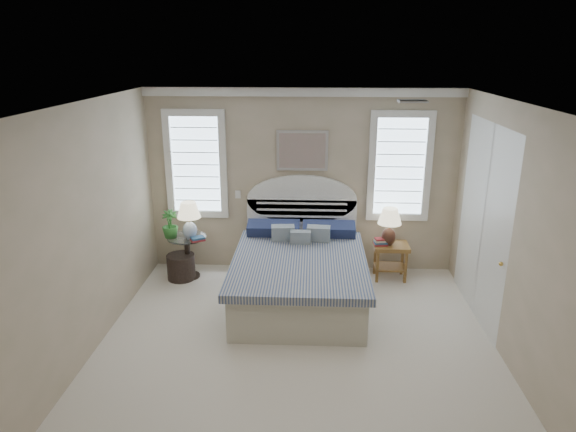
# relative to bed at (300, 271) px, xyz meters

# --- Properties ---
(floor) EXTENTS (4.50, 5.00, 0.01)m
(floor) POSITION_rel_bed_xyz_m (0.00, -1.46, -0.39)
(floor) COLOR beige
(floor) RESTS_ON ground
(ceiling) EXTENTS (4.50, 5.00, 0.01)m
(ceiling) POSITION_rel_bed_xyz_m (0.00, -1.46, 2.31)
(ceiling) COLOR silver
(ceiling) RESTS_ON wall_back
(wall_back) EXTENTS (4.50, 0.02, 2.70)m
(wall_back) POSITION_rel_bed_xyz_m (0.00, 1.04, 0.96)
(wall_back) COLOR tan
(wall_back) RESTS_ON floor
(wall_left) EXTENTS (0.02, 5.00, 2.70)m
(wall_left) POSITION_rel_bed_xyz_m (-2.25, -1.46, 0.96)
(wall_left) COLOR tan
(wall_left) RESTS_ON floor
(wall_right) EXTENTS (0.02, 5.00, 2.70)m
(wall_right) POSITION_rel_bed_xyz_m (2.25, -1.46, 0.96)
(wall_right) COLOR tan
(wall_right) RESTS_ON floor
(crown_molding) EXTENTS (4.50, 0.08, 0.12)m
(crown_molding) POSITION_rel_bed_xyz_m (0.00, 1.00, 2.25)
(crown_molding) COLOR white
(crown_molding) RESTS_ON wall_back
(hvac_vent) EXTENTS (0.30, 0.20, 0.02)m
(hvac_vent) POSITION_rel_bed_xyz_m (1.20, -0.66, 2.29)
(hvac_vent) COLOR #B2B2B2
(hvac_vent) RESTS_ON ceiling
(switch_plate) EXTENTS (0.08, 0.01, 0.12)m
(switch_plate) POSITION_rel_bed_xyz_m (-0.95, 1.03, 0.76)
(switch_plate) COLOR white
(switch_plate) RESTS_ON wall_back
(window_left) EXTENTS (0.90, 0.06, 1.60)m
(window_left) POSITION_rel_bed_xyz_m (-1.55, 1.02, 1.21)
(window_left) COLOR silver
(window_left) RESTS_ON wall_back
(window_right) EXTENTS (0.90, 0.06, 1.60)m
(window_right) POSITION_rel_bed_xyz_m (1.40, 1.02, 1.21)
(window_right) COLOR silver
(window_right) RESTS_ON wall_back
(painting) EXTENTS (0.74, 0.04, 0.58)m
(painting) POSITION_rel_bed_xyz_m (0.00, 1.00, 1.43)
(painting) COLOR silver
(painting) RESTS_ON wall_back
(closet_door) EXTENTS (0.02, 1.80, 2.40)m
(closet_door) POSITION_rel_bed_xyz_m (2.23, -0.26, 0.81)
(closet_door) COLOR silver
(closet_door) RESTS_ON floor
(bed) EXTENTS (1.72, 2.28, 1.47)m
(bed) POSITION_rel_bed_xyz_m (0.00, 0.00, 0.00)
(bed) COLOR beige
(bed) RESTS_ON floor
(side_table_left) EXTENTS (0.56, 0.56, 0.63)m
(side_table_left) POSITION_rel_bed_xyz_m (-1.65, 0.59, 0.00)
(side_table_left) COLOR black
(side_table_left) RESTS_ON floor
(nightstand_right) EXTENTS (0.50, 0.40, 0.53)m
(nightstand_right) POSITION_rel_bed_xyz_m (1.30, 0.69, 0.00)
(nightstand_right) COLOR olive
(nightstand_right) RESTS_ON floor
(floor_pot) EXTENTS (0.48, 0.48, 0.37)m
(floor_pot) POSITION_rel_bed_xyz_m (-1.74, 0.53, -0.20)
(floor_pot) COLOR black
(floor_pot) RESTS_ON floor
(lamp_left) EXTENTS (0.40, 0.40, 0.54)m
(lamp_left) POSITION_rel_bed_xyz_m (-1.58, 0.53, 0.57)
(lamp_left) COLOR white
(lamp_left) RESTS_ON side_table_left
(lamp_right) EXTENTS (0.43, 0.43, 0.55)m
(lamp_right) POSITION_rel_bed_xyz_m (1.25, 0.69, 0.48)
(lamp_right) COLOR black
(lamp_right) RESTS_ON nightstand_right
(potted_plant) EXTENTS (0.28, 0.28, 0.40)m
(potted_plant) POSITION_rel_bed_xyz_m (-1.87, 0.55, 0.45)
(potted_plant) COLOR #327830
(potted_plant) RESTS_ON side_table_left
(books_left) EXTENTS (0.24, 0.21, 0.05)m
(books_left) POSITION_rel_bed_xyz_m (-1.45, 0.44, 0.27)
(books_left) COLOR maroon
(books_left) RESTS_ON side_table_left
(books_right) EXTENTS (0.20, 0.16, 0.11)m
(books_right) POSITION_rel_bed_xyz_m (1.14, 0.65, 0.19)
(books_right) COLOR maroon
(books_right) RESTS_ON nightstand_right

